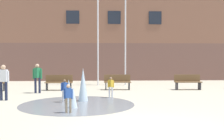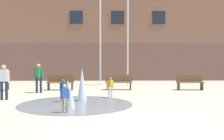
{
  "view_description": "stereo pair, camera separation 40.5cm",
  "coord_description": "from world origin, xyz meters",
  "px_view_note": "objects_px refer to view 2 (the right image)",
  "views": [
    {
      "loc": [
        -1.33,
        -6.47,
        1.84
      ],
      "look_at": [
        -0.66,
        6.62,
        1.3
      ],
      "focal_mm": 42.0,
      "sensor_mm": 36.0,
      "label": 1
    },
    {
      "loc": [
        -0.92,
        -6.49,
        1.84
      ],
      "look_at": [
        -0.66,
        6.62,
        1.3
      ],
      "focal_mm": 42.0,
      "sensor_mm": 36.0,
      "label": 2
    }
  ],
  "objects_px": {
    "child_in_fountain": "(65,96)",
    "adult_watching": "(39,76)",
    "park_bench_center": "(119,82)",
    "park_bench_near_trashcan": "(190,82)",
    "park_bench_left_of_flagpoles": "(61,82)",
    "flagpole_left": "(101,26)",
    "teen_by_trashcan": "(4,79)",
    "flagpole_right": "(128,28)",
    "child_running": "(63,89)",
    "child_with_pink_shirt": "(110,86)"
  },
  "relations": [
    {
      "from": "park_bench_center",
      "to": "flagpole_right",
      "type": "height_order",
      "value": "flagpole_right"
    },
    {
      "from": "child_with_pink_shirt",
      "to": "child_in_fountain",
      "type": "bearing_deg",
      "value": 122.18
    },
    {
      "from": "child_in_fountain",
      "to": "adult_watching",
      "type": "xyz_separation_m",
      "value": [
        -2.28,
        5.38,
        0.35
      ]
    },
    {
      "from": "child_in_fountain",
      "to": "flagpole_right",
      "type": "relative_size",
      "value": 0.13
    },
    {
      "from": "teen_by_trashcan",
      "to": "flagpole_left",
      "type": "height_order",
      "value": "flagpole_left"
    },
    {
      "from": "park_bench_near_trashcan",
      "to": "adult_watching",
      "type": "distance_m",
      "value": 8.8
    },
    {
      "from": "park_bench_left_of_flagpoles",
      "to": "flagpole_left",
      "type": "relative_size",
      "value": 0.2
    },
    {
      "from": "adult_watching",
      "to": "park_bench_near_trashcan",
      "type": "bearing_deg",
      "value": 120.83
    },
    {
      "from": "child_in_fountain",
      "to": "park_bench_center",
      "type": "bearing_deg",
      "value": 55.68
    },
    {
      "from": "child_with_pink_shirt",
      "to": "park_bench_center",
      "type": "bearing_deg",
      "value": -42.64
    },
    {
      "from": "park_bench_center",
      "to": "adult_watching",
      "type": "relative_size",
      "value": 1.01
    },
    {
      "from": "park_bench_center",
      "to": "park_bench_near_trashcan",
      "type": "bearing_deg",
      "value": -2.49
    },
    {
      "from": "park_bench_near_trashcan",
      "to": "flagpole_left",
      "type": "relative_size",
      "value": 0.2
    },
    {
      "from": "child_running",
      "to": "child_in_fountain",
      "type": "height_order",
      "value": "same"
    },
    {
      "from": "park_bench_left_of_flagpoles",
      "to": "child_in_fountain",
      "type": "distance_m",
      "value": 6.81
    },
    {
      "from": "park_bench_left_of_flagpoles",
      "to": "flagpole_left",
      "type": "bearing_deg",
      "value": 50.23
    },
    {
      "from": "teen_by_trashcan",
      "to": "adult_watching",
      "type": "bearing_deg",
      "value": -106.61
    },
    {
      "from": "teen_by_trashcan",
      "to": "flagpole_left",
      "type": "distance_m",
      "value": 8.46
    },
    {
      "from": "adult_watching",
      "to": "flagpole_right",
      "type": "height_order",
      "value": "flagpole_right"
    },
    {
      "from": "park_bench_left_of_flagpoles",
      "to": "flagpole_left",
      "type": "height_order",
      "value": "flagpole_left"
    },
    {
      "from": "park_bench_center",
      "to": "flagpole_left",
      "type": "relative_size",
      "value": 0.2
    },
    {
      "from": "park_bench_center",
      "to": "flagpole_right",
      "type": "relative_size",
      "value": 0.21
    },
    {
      "from": "park_bench_left_of_flagpoles",
      "to": "child_in_fountain",
      "type": "xyz_separation_m",
      "value": [
        1.32,
        -6.68,
        0.1
      ]
    },
    {
      "from": "park_bench_near_trashcan",
      "to": "child_in_fountain",
      "type": "xyz_separation_m",
      "value": [
        -6.43,
        -6.58,
        0.1
      ]
    },
    {
      "from": "adult_watching",
      "to": "flagpole_left",
      "type": "distance_m",
      "value": 6.18
    },
    {
      "from": "flagpole_left",
      "to": "flagpole_right",
      "type": "bearing_deg",
      "value": 0.0
    },
    {
      "from": "flagpole_left",
      "to": "flagpole_right",
      "type": "distance_m",
      "value": 1.94
    },
    {
      "from": "child_running",
      "to": "teen_by_trashcan",
      "type": "bearing_deg",
      "value": 39.13
    },
    {
      "from": "park_bench_left_of_flagpoles",
      "to": "child_running",
      "type": "relative_size",
      "value": 1.62
    },
    {
      "from": "child_in_fountain",
      "to": "teen_by_trashcan",
      "type": "bearing_deg",
      "value": 121.17
    },
    {
      "from": "park_bench_center",
      "to": "child_running",
      "type": "relative_size",
      "value": 1.62
    },
    {
      "from": "park_bench_left_of_flagpoles",
      "to": "child_with_pink_shirt",
      "type": "xyz_separation_m",
      "value": [
        2.94,
        -3.17,
        0.1
      ]
    },
    {
      "from": "child_in_fountain",
      "to": "teen_by_trashcan",
      "type": "xyz_separation_m",
      "value": [
        -3.21,
        2.91,
        0.35
      ]
    },
    {
      "from": "park_bench_left_of_flagpoles",
      "to": "teen_by_trashcan",
      "type": "distance_m",
      "value": 4.24
    },
    {
      "from": "flagpole_right",
      "to": "teen_by_trashcan",
      "type": "bearing_deg",
      "value": -133.14
    },
    {
      "from": "park_bench_left_of_flagpoles",
      "to": "child_running",
      "type": "xyz_separation_m",
      "value": [
        0.9,
        -4.44,
        0.1
      ]
    },
    {
      "from": "flagpole_left",
      "to": "flagpole_right",
      "type": "height_order",
      "value": "flagpole_left"
    },
    {
      "from": "child_with_pink_shirt",
      "to": "child_running",
      "type": "bearing_deg",
      "value": 88.96
    },
    {
      "from": "child_in_fountain",
      "to": "flagpole_left",
      "type": "xyz_separation_m",
      "value": [
        1.02,
        9.49,
        3.59
      ]
    },
    {
      "from": "park_bench_center",
      "to": "child_in_fountain",
      "type": "distance_m",
      "value": 7.1
    },
    {
      "from": "child_with_pink_shirt",
      "to": "flagpole_right",
      "type": "bearing_deg",
      "value": -45.71
    },
    {
      "from": "park_bench_left_of_flagpoles",
      "to": "park_bench_center",
      "type": "distance_m",
      "value": 3.49
    },
    {
      "from": "park_bench_near_trashcan",
      "to": "adult_watching",
      "type": "bearing_deg",
      "value": -172.18
    },
    {
      "from": "child_with_pink_shirt",
      "to": "child_running",
      "type": "xyz_separation_m",
      "value": [
        -2.04,
        -1.27,
        0.0
      ]
    },
    {
      "from": "child_with_pink_shirt",
      "to": "child_in_fountain",
      "type": "distance_m",
      "value": 3.87
    },
    {
      "from": "park_bench_center",
      "to": "teen_by_trashcan",
      "type": "height_order",
      "value": "teen_by_trashcan"
    },
    {
      "from": "adult_watching",
      "to": "park_bench_center",
      "type": "bearing_deg",
      "value": 130.26
    },
    {
      "from": "child_running",
      "to": "park_bench_center",
      "type": "bearing_deg",
      "value": -66.94
    },
    {
      "from": "child_running",
      "to": "teen_by_trashcan",
      "type": "relative_size",
      "value": 0.62
    },
    {
      "from": "park_bench_center",
      "to": "teen_by_trashcan",
      "type": "xyz_separation_m",
      "value": [
        -5.37,
        -3.85,
        0.45
      ]
    }
  ]
}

